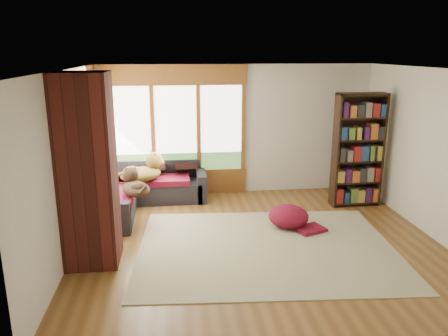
{
  "coord_description": "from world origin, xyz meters",
  "views": [
    {
      "loc": [
        -1.25,
        -6.1,
        2.85
      ],
      "look_at": [
        -0.43,
        0.9,
        0.95
      ],
      "focal_mm": 35.0,
      "sensor_mm": 36.0,
      "label": 1
    }
  ],
  "objects_px": {
    "sectional_sofa": "(137,193)",
    "area_rug": "(266,247)",
    "brick_chimney": "(88,171)",
    "dog_tan": "(144,166)",
    "dog_brindle": "(134,181)",
    "bookshelf": "(358,151)",
    "pouf": "(289,216)"
  },
  "relations": [
    {
      "from": "brick_chimney",
      "to": "pouf",
      "type": "height_order",
      "value": "brick_chimney"
    },
    {
      "from": "brick_chimney",
      "to": "dog_brindle",
      "type": "relative_size",
      "value": 3.29
    },
    {
      "from": "sectional_sofa",
      "to": "bookshelf",
      "type": "bearing_deg",
      "value": -4.36
    },
    {
      "from": "area_rug",
      "to": "dog_brindle",
      "type": "relative_size",
      "value": 4.79
    },
    {
      "from": "sectional_sofa",
      "to": "area_rug",
      "type": "relative_size",
      "value": 0.58
    },
    {
      "from": "brick_chimney",
      "to": "bookshelf",
      "type": "bearing_deg",
      "value": 21.44
    },
    {
      "from": "bookshelf",
      "to": "dog_brindle",
      "type": "distance_m",
      "value": 4.1
    },
    {
      "from": "brick_chimney",
      "to": "dog_brindle",
      "type": "height_order",
      "value": "brick_chimney"
    },
    {
      "from": "pouf",
      "to": "dog_brindle",
      "type": "xyz_separation_m",
      "value": [
        -2.54,
        0.53,
        0.53
      ]
    },
    {
      "from": "brick_chimney",
      "to": "dog_tan",
      "type": "distance_m",
      "value": 2.35
    },
    {
      "from": "bookshelf",
      "to": "dog_brindle",
      "type": "height_order",
      "value": "bookshelf"
    },
    {
      "from": "area_rug",
      "to": "bookshelf",
      "type": "height_order",
      "value": "bookshelf"
    },
    {
      "from": "bookshelf",
      "to": "pouf",
      "type": "height_order",
      "value": "bookshelf"
    },
    {
      "from": "bookshelf",
      "to": "dog_brindle",
      "type": "bearing_deg",
      "value": -174.76
    },
    {
      "from": "brick_chimney",
      "to": "bookshelf",
      "type": "relative_size",
      "value": 1.23
    },
    {
      "from": "area_rug",
      "to": "dog_brindle",
      "type": "distance_m",
      "value": 2.5
    },
    {
      "from": "area_rug",
      "to": "dog_brindle",
      "type": "height_order",
      "value": "dog_brindle"
    },
    {
      "from": "dog_tan",
      "to": "dog_brindle",
      "type": "bearing_deg",
      "value": -125.31
    },
    {
      "from": "bookshelf",
      "to": "pouf",
      "type": "relative_size",
      "value": 3.16
    },
    {
      "from": "area_rug",
      "to": "dog_tan",
      "type": "relative_size",
      "value": 4.04
    },
    {
      "from": "sectional_sofa",
      "to": "pouf",
      "type": "relative_size",
      "value": 3.28
    },
    {
      "from": "brick_chimney",
      "to": "pouf",
      "type": "relative_size",
      "value": 3.88
    },
    {
      "from": "bookshelf",
      "to": "area_rug",
      "type": "bearing_deg",
      "value": -141.02
    },
    {
      "from": "sectional_sofa",
      "to": "dog_brindle",
      "type": "bearing_deg",
      "value": -88.5
    },
    {
      "from": "bookshelf",
      "to": "dog_tan",
      "type": "distance_m",
      "value": 3.99
    },
    {
      "from": "brick_chimney",
      "to": "sectional_sofa",
      "type": "relative_size",
      "value": 1.18
    },
    {
      "from": "brick_chimney",
      "to": "bookshelf",
      "type": "xyz_separation_m",
      "value": [
        4.54,
        1.78,
        -0.24
      ]
    },
    {
      "from": "sectional_sofa",
      "to": "bookshelf",
      "type": "height_order",
      "value": "bookshelf"
    },
    {
      "from": "area_rug",
      "to": "pouf",
      "type": "xyz_separation_m",
      "value": [
        0.54,
        0.77,
        0.19
      ]
    },
    {
      "from": "pouf",
      "to": "brick_chimney",
      "type": "bearing_deg",
      "value": -163.7
    },
    {
      "from": "pouf",
      "to": "dog_brindle",
      "type": "distance_m",
      "value": 2.65
    },
    {
      "from": "dog_brindle",
      "to": "bookshelf",
      "type": "bearing_deg",
      "value": -109.3
    }
  ]
}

